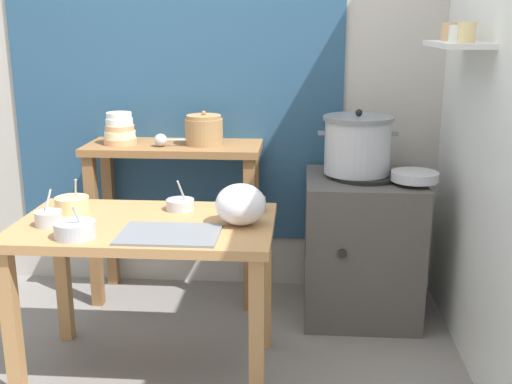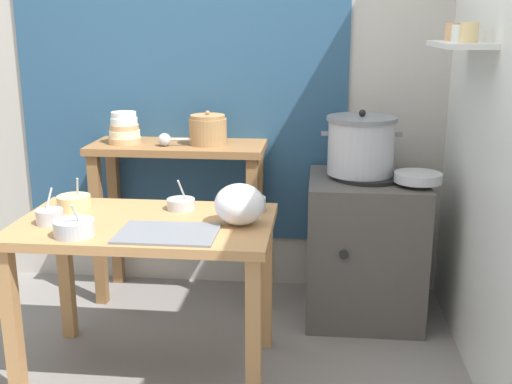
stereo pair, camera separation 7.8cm
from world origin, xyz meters
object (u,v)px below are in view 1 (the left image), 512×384
at_px(clay_pot, 204,130).
at_px(prep_bowl_1, 252,204).
at_px(bowl_stack_enamel, 120,130).
at_px(stove_block, 361,246).
at_px(steamer_pot, 358,145).
at_px(prep_bowl_4, 180,204).
at_px(prep_bowl_3, 72,203).
at_px(ladle, 163,140).
at_px(wide_pan, 415,176).
at_px(prep_table, 146,246).
at_px(serving_tray, 169,234).
at_px(plastic_bag, 241,204).
at_px(prep_bowl_2, 75,229).
at_px(back_shelf_table, 175,183).
at_px(prep_bowl_0, 49,218).

relative_size(clay_pot, prep_bowl_1, 1.69).
distance_m(bowl_stack_enamel, prep_bowl_1, 1.01).
bearing_deg(prep_bowl_1, stove_block, 42.69).
height_order(steamer_pot, clay_pot, steamer_pot).
distance_m(prep_bowl_1, prep_bowl_4, 0.33).
distance_m(prep_bowl_3, prep_bowl_4, 0.49).
height_order(ladle, wide_pan, ladle).
relative_size(prep_table, steamer_pot, 2.67).
height_order(prep_table, serving_tray, serving_tray).
bearing_deg(ladle, prep_bowl_1, -46.99).
distance_m(serving_tray, prep_bowl_4, 0.36).
distance_m(prep_table, plastic_bag, 0.46).
relative_size(clay_pot, prep_bowl_2, 1.26).
height_order(clay_pot, bowl_stack_enamel, clay_pot).
distance_m(prep_table, stove_block, 1.23).
bearing_deg(prep_bowl_4, ladle, 109.22).
xyz_separation_m(back_shelf_table, steamer_pot, (0.99, -0.11, 0.25)).
xyz_separation_m(prep_bowl_0, prep_bowl_4, (0.51, 0.27, -0.01)).
distance_m(plastic_bag, prep_bowl_4, 0.36).
bearing_deg(ladle, prep_bowl_2, -98.39).
distance_m(prep_table, clay_pot, 0.92).
bearing_deg(prep_bowl_1, bowl_stack_enamel, 141.47).
bearing_deg(back_shelf_table, prep_bowl_2, -100.08).
bearing_deg(prep_table, prep_bowl_4, 57.39).
xyz_separation_m(ladle, wide_pan, (1.31, -0.18, -0.13)).
height_order(stove_block, plastic_bag, plastic_bag).
bearing_deg(prep_bowl_1, plastic_bag, -98.83).
xyz_separation_m(prep_bowl_0, prep_bowl_3, (0.02, 0.22, -0.00)).
xyz_separation_m(prep_bowl_1, prep_bowl_4, (-0.33, -0.01, -0.01)).
xyz_separation_m(clay_pot, ladle, (-0.21, -0.07, -0.04)).
bearing_deg(prep_bowl_4, stove_block, 30.40).
height_order(stove_block, prep_bowl_4, prep_bowl_4).
bearing_deg(clay_pot, prep_bowl_1, -63.82).
relative_size(stove_block, plastic_bag, 3.64).
relative_size(clay_pot, plastic_bag, 0.96).
relative_size(wide_pan, prep_bowl_4, 1.60).
bearing_deg(steamer_pot, clay_pot, 172.37).
bearing_deg(stove_block, prep_bowl_1, -137.31).
xyz_separation_m(prep_table, steamer_pot, (0.95, 0.72, 0.32)).
relative_size(serving_tray, prep_bowl_1, 3.29).
xyz_separation_m(clay_pot, prep_bowl_3, (-0.50, -0.69, -0.23)).
height_order(stove_block, wide_pan, wide_pan).
bearing_deg(prep_bowl_0, prep_bowl_3, 85.14).
relative_size(prep_table, stove_block, 1.41).
bearing_deg(bowl_stack_enamel, prep_bowl_1, -38.53).
height_order(prep_table, prep_bowl_2, prep_bowl_2).
height_order(back_shelf_table, wide_pan, back_shelf_table).
relative_size(prep_table, prep_bowl_2, 6.78).
xyz_separation_m(steamer_pot, clay_pot, (-0.82, 0.11, 0.05)).
relative_size(bowl_stack_enamel, prep_bowl_4, 1.22).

